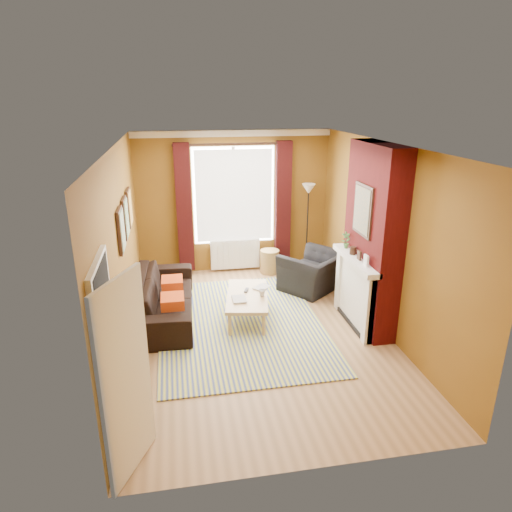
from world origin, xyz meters
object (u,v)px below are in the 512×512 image
object	(u,v)px
sofa	(164,297)
wicker_stool	(270,261)
armchair	(313,272)
floor_lamp	(308,203)
coffee_table	(247,297)

from	to	relation	value
sofa	wicker_stool	world-z (taller)	sofa
armchair	floor_lamp	bearing A→B (deg)	-137.80
coffee_table	floor_lamp	bearing A→B (deg)	61.54
wicker_stool	floor_lamp	bearing A→B (deg)	0.00
sofa	wicker_stool	xyz separation A→B (m)	(2.09, 1.58, -0.10)
armchair	coffee_table	distance (m)	1.67
armchair	coffee_table	xyz separation A→B (m)	(-1.38, -0.94, 0.03)
wicker_stool	floor_lamp	distance (m)	1.40
armchair	sofa	bearing A→B (deg)	-26.38
coffee_table	wicker_stool	world-z (taller)	wicker_stool
coffee_table	floor_lamp	size ratio (longest dim) A/B	0.76
armchair	wicker_stool	distance (m)	1.16
sofa	armchair	bearing A→B (deg)	-74.97
floor_lamp	sofa	bearing A→B (deg)	-150.97
armchair	floor_lamp	world-z (taller)	floor_lamp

